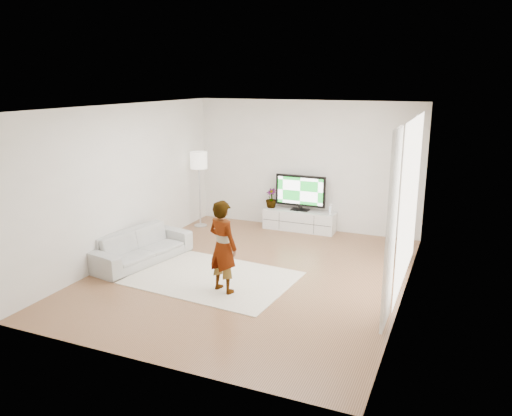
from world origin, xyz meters
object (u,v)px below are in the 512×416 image
at_px(media_console, 299,220).
at_px(television, 300,191).
at_px(floor_lamp, 199,164).
at_px(rug, 213,278).
at_px(sofa, 141,246).
at_px(player, 223,246).

distance_m(media_console, television, 0.64).
distance_m(media_console, floor_lamp, 2.54).
height_order(media_console, rug, media_console).
height_order(sofa, floor_lamp, floor_lamp).
bearing_deg(floor_lamp, media_console, 14.73).
bearing_deg(floor_lamp, sofa, -87.05).
bearing_deg(sofa, player, -95.58).
xyz_separation_m(rug, sofa, (-1.57, 0.20, 0.28)).
relative_size(television, player, 0.77).
distance_m(player, sofa, 2.11).
bearing_deg(sofa, rug, -85.77).
xyz_separation_m(rug, player, (0.40, -0.40, 0.73)).
bearing_deg(television, media_console, -90.00).
bearing_deg(television, player, -91.03).
height_order(media_console, player, player).
relative_size(media_console, floor_lamp, 0.93).
bearing_deg(rug, player, -45.41).
relative_size(television, rug, 0.43).
bearing_deg(rug, floor_lamp, 122.88).
height_order(rug, sofa, sofa).
bearing_deg(media_console, floor_lamp, -165.27).
relative_size(television, sofa, 0.57).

